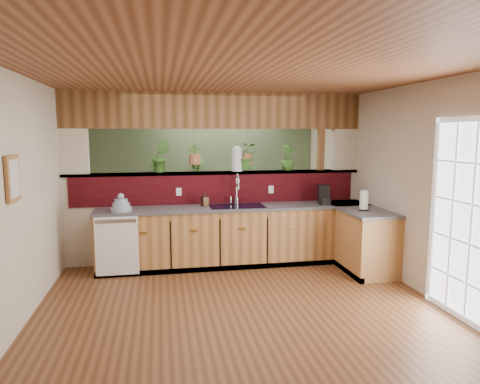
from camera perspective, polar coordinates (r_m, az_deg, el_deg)
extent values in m
cube|color=brown|center=(5.68, -1.17, -12.61)|extent=(4.60, 7.00, 0.01)
cube|color=brown|center=(5.36, -1.25, 14.45)|extent=(4.60, 7.00, 0.01)
cube|color=beige|center=(8.82, -4.92, 3.37)|extent=(4.60, 0.02, 2.60)
cube|color=beige|center=(2.07, 15.14, -11.78)|extent=(4.60, 0.02, 2.60)
cube|color=beige|center=(5.48, -25.65, -0.10)|extent=(0.02, 7.00, 2.60)
cube|color=beige|center=(6.17, 20.38, 0.98)|extent=(0.02, 7.00, 2.60)
cube|color=beige|center=(6.78, -3.06, -3.29)|extent=(4.60, 0.15, 1.35)
cube|color=#3B070D|center=(6.63, -2.99, 0.39)|extent=(4.40, 0.02, 0.45)
cube|color=brown|center=(6.68, -3.10, 2.57)|extent=(4.60, 0.21, 0.04)
cube|color=brown|center=(6.66, -3.16, 10.77)|extent=(4.60, 0.15, 0.55)
cube|color=beige|center=(6.72, -21.24, 4.89)|extent=(0.40, 0.15, 0.70)
cube|color=beige|center=(7.24, 13.67, 5.38)|extent=(0.40, 0.15, 0.70)
cube|color=brown|center=(7.11, 10.62, 2.20)|extent=(0.10, 0.10, 2.60)
cube|color=brown|center=(6.68, -3.10, 2.57)|extent=(4.60, 0.21, 0.04)
cube|color=brown|center=(6.66, -3.16, 10.77)|extent=(4.60, 0.15, 0.55)
cube|color=#506847|center=(8.80, -4.91, 3.36)|extent=(4.55, 0.02, 2.55)
cube|color=#9A6635|center=(6.51, -0.41, -5.96)|extent=(4.10, 0.60, 0.86)
cube|color=#49494E|center=(6.42, -0.41, -2.06)|extent=(4.14, 0.64, 0.04)
cube|color=#9A6635|center=(6.64, 15.40, -5.97)|extent=(0.60, 1.48, 0.86)
cube|color=#49494E|center=(6.55, 15.54, -2.15)|extent=(0.64, 1.52, 0.04)
cube|color=#9A6635|center=(7.03, 13.84, -5.16)|extent=(0.60, 0.60, 0.86)
cube|color=#49494E|center=(6.94, 13.96, -1.54)|extent=(0.64, 0.64, 0.04)
cube|color=black|center=(6.36, 0.03, -9.95)|extent=(4.10, 0.06, 0.08)
cube|color=black|center=(6.63, 13.15, -9.41)|extent=(0.06, 1.48, 0.08)
cube|color=white|center=(6.14, -16.10, -6.94)|extent=(0.58, 0.02, 0.82)
cube|color=#B7B7B2|center=(6.05, -16.24, -3.76)|extent=(0.54, 0.01, 0.05)
cube|color=black|center=(6.42, -0.41, -2.01)|extent=(0.82, 0.50, 0.03)
cube|color=black|center=(6.40, -2.09, -2.81)|extent=(0.34, 0.40, 0.16)
cube|color=black|center=(6.47, 1.25, -2.70)|extent=(0.34, 0.40, 0.16)
cube|color=white|center=(5.13, 27.42, -3.55)|extent=(0.06, 1.02, 2.16)
cube|color=#9A6635|center=(4.69, -28.04, 1.61)|extent=(0.03, 0.35, 0.45)
cube|color=silver|center=(4.68, -27.87, 1.61)|extent=(0.01, 0.27, 0.37)
cylinder|color=#B7B7B2|center=(6.61, -0.47, -1.15)|extent=(0.07, 0.07, 0.10)
cylinder|color=#B7B7B2|center=(6.58, -0.47, 0.42)|extent=(0.02, 0.02, 0.28)
torus|color=#B7B7B2|center=(6.49, -0.36, 1.58)|extent=(0.21, 0.03, 0.21)
cylinder|color=#B7B7B2|center=(6.41, -0.22, 0.87)|extent=(0.02, 0.02, 0.12)
cylinder|color=#B7B7B2|center=(6.59, -1.25, -1.00)|extent=(0.03, 0.03, 0.10)
cylinder|color=#8C9EB5|center=(6.22, -15.55, -2.19)|extent=(0.29, 0.29, 0.06)
cylinder|color=#8C9EB5|center=(6.21, -15.57, -1.65)|extent=(0.24, 0.24, 0.05)
cylinder|color=#8C9EB5|center=(6.20, -15.59, -1.15)|extent=(0.18, 0.18, 0.05)
sphere|color=#8C9EB5|center=(6.19, -15.61, -0.57)|extent=(0.09, 0.09, 0.09)
imported|color=#362313|center=(6.43, -4.72, -0.96)|extent=(0.12, 0.12, 0.20)
cube|color=black|center=(6.72, 11.07, -0.32)|extent=(0.16, 0.26, 0.29)
cube|color=black|center=(6.65, 11.32, -1.26)|extent=(0.14, 0.10, 0.10)
cylinder|color=silver|center=(6.67, 11.24, -0.89)|extent=(0.08, 0.08, 0.08)
cylinder|color=black|center=(6.30, 16.15, -2.28)|extent=(0.14, 0.14, 0.02)
cylinder|color=#B7B7B2|center=(6.28, 16.20, -1.02)|extent=(0.02, 0.02, 0.30)
cylinder|color=white|center=(6.28, 16.20, -1.02)|extent=(0.12, 0.12, 0.26)
cylinder|color=silver|center=(6.72, -0.39, 4.04)|extent=(0.18, 0.18, 0.30)
sphere|color=silver|center=(6.71, -0.39, 5.47)|extent=(0.16, 0.16, 0.16)
imported|color=#326121|center=(6.61, -10.48, 4.69)|extent=(0.29, 0.24, 0.49)
imported|color=#326121|center=(6.91, 6.36, 4.55)|extent=(0.28, 0.28, 0.41)
cylinder|color=brown|center=(6.62, -6.10, 6.64)|extent=(0.01, 0.01, 0.40)
cylinder|color=#975837|center=(6.63, -6.07, 4.39)|extent=(0.18, 0.18, 0.15)
imported|color=#326121|center=(6.62, -6.09, 6.38)|extent=(0.23, 0.18, 0.38)
cylinder|color=brown|center=(6.73, 0.85, 6.68)|extent=(0.01, 0.01, 0.41)
cylinder|color=#975837|center=(6.74, 0.85, 4.45)|extent=(0.19, 0.19, 0.16)
imported|color=#326121|center=(6.73, 0.85, 6.53)|extent=(0.46, 0.43, 0.41)
cube|color=black|center=(8.64, -7.62, -2.11)|extent=(1.45, 0.79, 0.94)
imported|color=#326121|center=(8.54, -11.02, 2.43)|extent=(0.28, 0.22, 0.46)
imported|color=#326121|center=(8.56, -5.64, 2.74)|extent=(0.39, 0.39, 0.52)
imported|color=#326121|center=(8.24, 3.19, -3.20)|extent=(0.84, 0.77, 0.81)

